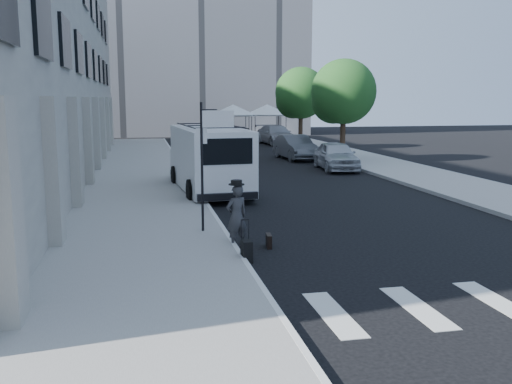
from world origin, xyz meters
name	(u,v)px	position (x,y,z in m)	size (l,w,h in m)	color
ground	(331,263)	(0.00, 0.00, 0.00)	(120.00, 120.00, 0.00)	black
sidewalk_left	(140,175)	(-4.25, 16.00, 0.07)	(4.50, 48.00, 0.15)	gray
sidewalk_right	(364,160)	(9.00, 20.00, 0.07)	(4.00, 56.00, 0.15)	gray
building_far	(195,14)	(2.00, 50.00, 12.50)	(22.00, 12.00, 25.00)	slate
sign_pole	(210,140)	(-2.36, 3.20, 2.65)	(1.03, 0.07, 3.50)	black
tree_near	(341,94)	(7.50, 20.15, 3.97)	(3.80, 3.83, 6.03)	black
tree_far	(299,95)	(7.50, 29.15, 3.97)	(3.80, 3.83, 6.03)	black
tent_left	(233,110)	(4.00, 38.00, 2.71)	(4.00, 4.00, 3.20)	black
tent_right	(267,110)	(7.20, 38.50, 2.71)	(4.00, 4.00, 3.20)	black
businessman	(237,217)	(-1.90, 1.78, 0.81)	(0.59, 0.39, 1.62)	#333335
briefcase	(269,241)	(-1.10, 1.65, 0.17)	(0.12, 0.44, 0.34)	black
suitcase	(247,251)	(-1.89, 0.48, 0.26)	(0.24, 0.36, 0.99)	black
cargo_van	(209,159)	(-1.52, 10.67, 1.33)	(2.85, 7.08, 2.59)	white
parked_car_a	(336,156)	(5.93, 16.40, 0.76)	(1.79, 4.44, 1.51)	#B4B8BD
parked_car_b	(295,147)	(5.23, 21.87, 0.75)	(1.59, 4.56, 1.50)	#4D4F53
parked_car_c	(276,135)	(6.80, 33.35, 0.78)	(2.19, 5.38, 1.56)	#919398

